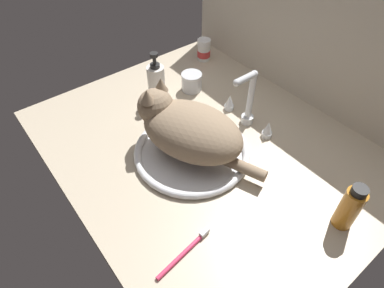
% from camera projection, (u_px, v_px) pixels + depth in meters
% --- Properties ---
extents(countertop, '(1.03, 0.82, 0.03)m').
position_uv_depth(countertop, '(205.00, 148.00, 0.99)').
color(countertop, '#B7A88E').
rests_on(countertop, ground).
extents(backsplash_wall, '(1.03, 0.02, 0.45)m').
position_uv_depth(backsplash_wall, '(308.00, 43.00, 1.03)').
color(backsplash_wall, beige).
rests_on(backsplash_wall, ground).
extents(sink_basin, '(0.34, 0.34, 0.02)m').
position_uv_depth(sink_basin, '(192.00, 151.00, 0.95)').
color(sink_basin, white).
rests_on(sink_basin, countertop).
extents(faucet, '(0.20, 0.10, 0.19)m').
position_uv_depth(faucet, '(248.00, 105.00, 1.00)').
color(faucet, silver).
rests_on(faucet, countertop).
extents(cat, '(0.39, 0.28, 0.18)m').
position_uv_depth(cat, '(186.00, 127.00, 0.90)').
color(cat, '#8C755B').
rests_on(cat, sink_basin).
extents(metal_jar, '(0.07, 0.07, 0.07)m').
position_uv_depth(metal_jar, '(192.00, 82.00, 1.16)').
color(metal_jar, '#B2B5BA').
rests_on(metal_jar, countertop).
extents(pill_bottle, '(0.05, 0.05, 0.09)m').
position_uv_depth(pill_bottle, '(204.00, 50.00, 1.30)').
color(pill_bottle, white).
rests_on(pill_bottle, countertop).
extents(amber_bottle, '(0.05, 0.05, 0.14)m').
position_uv_depth(amber_bottle, '(350.00, 207.00, 0.75)').
color(amber_bottle, '#C67A23').
rests_on(amber_bottle, countertop).
extents(soap_pump_bottle, '(0.06, 0.06, 0.18)m').
position_uv_depth(soap_pump_bottle, '(157.00, 83.00, 1.09)').
color(soap_pump_bottle, silver).
rests_on(soap_pump_bottle, countertop).
extents(toothbrush, '(0.03, 0.16, 0.02)m').
position_uv_depth(toothbrush, '(185.00, 251.00, 0.73)').
color(toothbrush, '#D83359').
rests_on(toothbrush, countertop).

